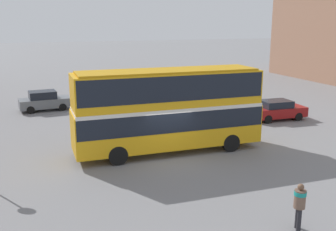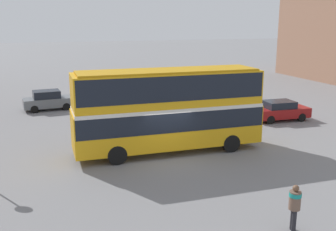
% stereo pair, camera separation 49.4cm
% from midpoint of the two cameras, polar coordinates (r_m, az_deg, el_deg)
% --- Properties ---
extents(ground_plane, '(240.00, 240.00, 0.00)m').
position_cam_midpoint_polar(ground_plane, '(20.56, -0.48, -6.45)').
color(ground_plane, slate).
extents(double_decker_bus, '(10.23, 2.73, 4.53)m').
position_cam_midpoint_polar(double_decker_bus, '(21.17, -0.67, 1.46)').
color(double_decker_bus, gold).
rests_on(double_decker_bus, ground_plane).
extents(pedestrian_foreground, '(0.56, 0.56, 1.70)m').
position_cam_midpoint_polar(pedestrian_foreground, '(14.34, 17.60, -11.87)').
color(pedestrian_foreground, '#232328').
rests_on(pedestrian_foreground, ground_plane).
extents(parked_car_kerb_near, '(4.11, 1.89, 1.44)m').
position_cam_midpoint_polar(parked_car_kerb_near, '(29.57, 15.08, 0.79)').
color(parked_car_kerb_near, maroon).
rests_on(parked_car_kerb_near, ground_plane).
extents(parked_car_kerb_far, '(4.10, 2.08, 1.58)m').
position_cam_midpoint_polar(parked_car_kerb_far, '(33.14, -17.90, 2.05)').
color(parked_car_kerb_far, slate).
rests_on(parked_car_kerb_far, ground_plane).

